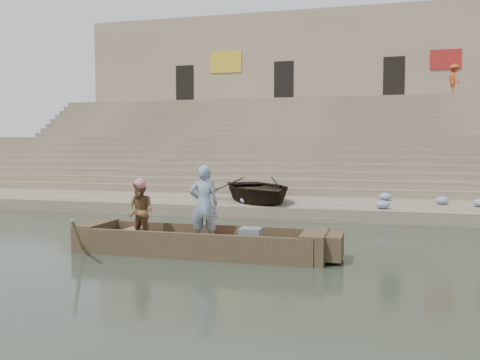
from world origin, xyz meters
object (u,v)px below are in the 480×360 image
at_px(rowing_man, 140,211).
at_px(beached_rowboat, 257,189).
at_px(television, 250,237).
at_px(main_rowboat, 199,249).
at_px(pedestrian, 454,80).
at_px(standing_man, 204,204).

bearing_deg(rowing_man, beached_rowboat, 93.62).
distance_m(rowing_man, television, 2.59).
relative_size(main_rowboat, beached_rowboat, 1.17).
bearing_deg(pedestrian, main_rowboat, 145.44).
xyz_separation_m(rowing_man, beached_rowboat, (1.08, 7.00, -0.06)).
relative_size(rowing_man, pedestrian, 0.78).
bearing_deg(beached_rowboat, television, -107.93).
bearing_deg(rowing_man, pedestrian, 78.53).
height_order(main_rowboat, television, television).
xyz_separation_m(beached_rowboat, pedestrian, (8.22, 14.01, 5.24)).
bearing_deg(television, pedestrian, 72.13).
bearing_deg(beached_rowboat, pedestrian, 29.76).
bearing_deg(beached_rowboat, rowing_man, -128.62).
distance_m(rowing_man, pedestrian, 23.55).
bearing_deg(television, main_rowboat, 180.00).
height_order(main_rowboat, pedestrian, pedestrian).
bearing_deg(main_rowboat, beached_rowboat, 92.47).
xyz_separation_m(television, pedestrian, (6.75, 20.95, 5.66)).
distance_m(television, beached_rowboat, 7.11).
xyz_separation_m(main_rowboat, beached_rowboat, (-0.30, 6.94, 0.73)).
xyz_separation_m(standing_man, beached_rowboat, (-0.39, 6.86, -0.25)).
relative_size(main_rowboat, pedestrian, 2.83).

